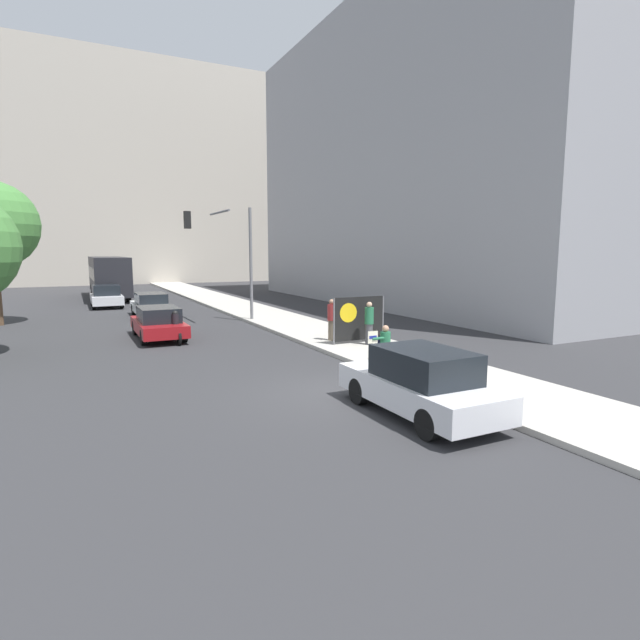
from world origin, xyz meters
The scene contains 15 objects.
ground_plane centered at (0.00, 0.00, 0.00)m, with size 160.00×160.00×0.00m, color #303033.
sidewalk_curb centered at (3.66, 15.00, 0.07)m, with size 3.42×90.00×0.15m, color #B7B2A8.
building_backdrop_far centered at (-2.00, 55.27, 12.70)m, with size 52.00×12.00×25.40m.
building_backdrop_right centered at (15.89, 18.28, 9.98)m, with size 10.00×32.00×19.97m.
seated_protester centered at (2.84, 2.15, 0.77)m, with size 0.91×0.77×1.18m.
jogger_on_sidewalk centered at (3.93, 4.95, 0.98)m, with size 0.34×0.34×1.65m.
pedestrian_behind centered at (3.09, 6.41, 0.99)m, with size 0.34×0.34×1.66m.
protest_banner centered at (3.80, 5.50, 1.10)m, with size 2.28×0.06×1.80m.
traffic_light_pole centered at (1.11, 14.05, 4.09)m, with size 3.46×3.23×5.80m.
parked_car_curbside centered at (0.73, -2.35, 0.76)m, with size 1.78×4.26×1.54m.
car_on_road_nearest centered at (-2.94, 10.80, 0.69)m, with size 1.80×4.49×1.37m.
car_on_road_midblock centered at (-2.20, 18.41, 0.69)m, with size 1.76×4.71×1.37m.
car_on_road_distant centered at (-4.14, 25.09, 0.74)m, with size 1.89×4.32×1.49m.
city_bus_on_road centered at (-3.51, 32.00, 1.88)m, with size 2.49×11.45×3.28m.
motorcycle_on_road centered at (-2.47, 9.53, 0.56)m, with size 0.28×2.05×1.32m.
Camera 1 is at (-6.15, -11.09, 3.67)m, focal length 28.00 mm.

